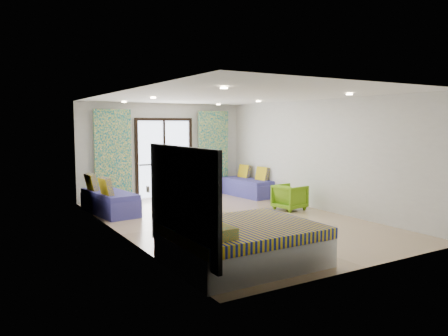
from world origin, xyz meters
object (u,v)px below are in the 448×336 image
daybed_left (109,201)px  armchair (290,196)px  bed (241,243)px  coffee_table (189,191)px  daybed_right (247,187)px

daybed_left → armchair: size_ratio=2.85×
bed → armchair: (3.32, 2.90, 0.03)m
daybed_left → armchair: bearing=-31.3°
coffee_table → bed: bearing=-106.9°
daybed_left → daybed_right: bearing=-0.3°
daybed_right → coffee_table: bearing=-168.9°
bed → daybed_right: daybed_right is taller
coffee_table → armchair: (1.94, -1.66, -0.06)m
coffee_table → armchair: bearing=-40.5°
armchair → bed: bearing=123.3°
daybed_right → coffee_table: (-2.22, -0.64, 0.13)m
daybed_left → armchair: daybed_left is taller
daybed_left → daybed_right: daybed_left is taller
bed → daybed_left: daybed_left is taller
coffee_table → daybed_left: bearing=175.2°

